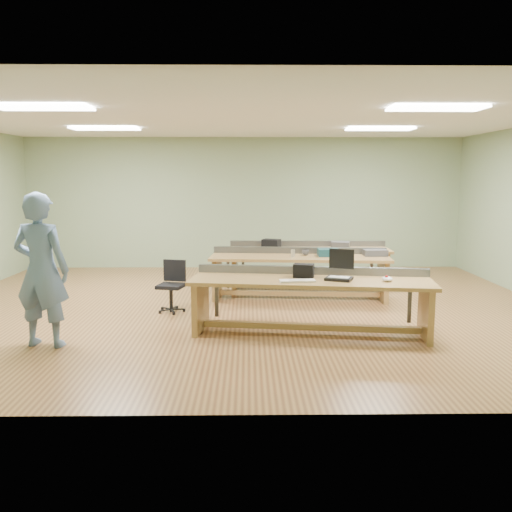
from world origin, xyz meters
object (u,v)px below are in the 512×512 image
mug (306,253)px  workbench_back (309,258)px  workbench_front (311,292)px  parts_bin_teal (328,252)px  workbench_mid (299,267)px  camera_bag (304,271)px  person (41,270)px  drinks_can (293,253)px  task_chair (172,293)px  parts_bin_grey (375,253)px  laptop_base (339,279)px

mug → workbench_back: bearing=79.9°
workbench_front → parts_bin_teal: parts_bin_teal is taller
mug → workbench_mid: bearing=-145.8°
parts_bin_teal → camera_bag: bearing=-107.4°
camera_bag → person: bearing=-155.9°
camera_bag → drinks_can: 1.90m
mug → task_chair: bearing=-156.3°
workbench_mid → parts_bin_teal: (0.49, -0.01, 0.25)m
workbench_front → drinks_can: size_ratio=26.17×
camera_bag → parts_bin_grey: bearing=68.2°
camera_bag → drinks_can: bearing=103.4°
workbench_back → camera_bag: bearing=-96.4°
workbench_mid → parts_bin_grey: workbench_mid is taller
person → camera_bag: size_ratio=7.13×
task_chair → drinks_can: (1.96, 0.77, 0.52)m
camera_bag → mug: bearing=97.0°
workbench_mid → mug: bearing=38.8°
parts_bin_teal → drinks_can: drinks_can is taller
drinks_can → workbench_back: bearing=70.1°
workbench_front → workbench_mid: size_ratio=1.06×
workbench_mid → camera_bag: camera_bag is taller
workbench_front → parts_bin_grey: workbench_front is taller
workbench_mid → mug: size_ratio=25.37×
camera_bag → workbench_back: bearing=96.0°
workbench_mid → workbench_back: 1.02m
camera_bag → task_chair: (-1.95, 1.13, -0.55)m
laptop_base → drinks_can: (-0.44, 2.10, 0.04)m
workbench_back → parts_bin_grey: bearing=-41.9°
person → workbench_mid: bearing=-133.2°
workbench_mid → parts_bin_teal: size_ratio=8.84×
person → parts_bin_teal: person is taller
person → task_chair: size_ratio=2.40×
task_chair → mug: bearing=36.7°
workbench_front → workbench_back: bearing=92.0°
workbench_front → drinks_can: bearing=100.1°
task_chair → drinks_can: drinks_can is taller
mug → drinks_can: bearing=-140.1°
camera_bag → workbench_mid: bearing=99.9°
camera_bag → parts_bin_teal: 2.11m
person → drinks_can: 4.16m
workbench_back → person: (-3.71, -3.61, 0.40)m
task_chair → parts_bin_grey: size_ratio=2.03×
laptop_base → parts_bin_grey: size_ratio=0.85×
person → task_chair: bearing=-118.5°
task_chair → laptop_base: bearing=-15.9°
workbench_back → task_chair: 3.02m
workbench_back → task_chair: (-2.36, -1.87, -0.27)m
person → mug: bearing=-133.3°
workbench_front → laptop_base: workbench_front is taller
parts_bin_teal → mug: size_ratio=2.87×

